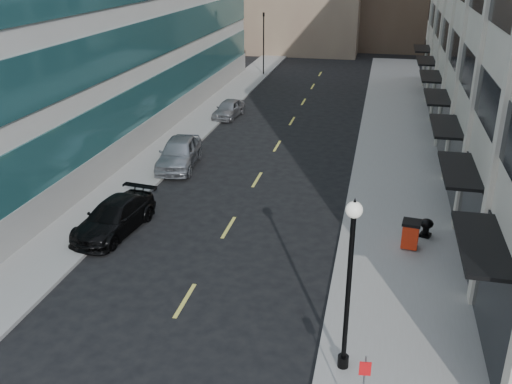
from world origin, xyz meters
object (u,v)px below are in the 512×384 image
at_px(car_black_pickup, 114,217).
at_px(lamppost, 350,273).
at_px(trash_bin, 411,233).
at_px(car_silver_sedan, 179,153).
at_px(urn_planter, 426,226).
at_px(car_grey_sedan, 229,109).
at_px(traffic_signal, 264,16).

xyz_separation_m(car_black_pickup, lamppost, (10.59, -6.99, 2.64)).
bearing_deg(trash_bin, car_silver_sedan, 156.75).
distance_m(trash_bin, urn_planter, 1.38).
bearing_deg(car_grey_sedan, car_silver_sedan, -84.47).
height_order(lamppost, urn_planter, lamppost).
bearing_deg(traffic_signal, car_grey_sedan, -87.50).
bearing_deg(trash_bin, lamppost, -97.54).
distance_m(lamppost, urn_planter, 10.00).
xyz_separation_m(traffic_signal, lamppost, (11.29, -42.49, -2.36)).
relative_size(traffic_signal, car_black_pickup, 1.42).
relative_size(car_black_pickup, trash_bin, 4.10).
height_order(car_silver_sedan, lamppost, lamppost).
height_order(car_grey_sedan, trash_bin, trash_bin).
xyz_separation_m(traffic_signal, car_grey_sedan, (0.70, -16.03, -5.05)).
bearing_deg(lamppost, urn_planter, 73.03).
height_order(traffic_signal, car_black_pickup, traffic_signal).
bearing_deg(urn_planter, car_silver_sedan, 154.89).
distance_m(traffic_signal, car_silver_sedan, 27.44).
relative_size(car_black_pickup, car_silver_sedan, 0.97).
relative_size(traffic_signal, trash_bin, 5.82).
bearing_deg(car_grey_sedan, traffic_signal, 98.03).
bearing_deg(trash_bin, car_grey_sedan, 131.75).
xyz_separation_m(trash_bin, urn_planter, (0.70, 1.18, -0.15)).
height_order(car_grey_sedan, lamppost, lamppost).
bearing_deg(trash_bin, urn_planter, 66.33).
bearing_deg(traffic_signal, urn_planter, -67.04).
xyz_separation_m(car_black_pickup, trash_bin, (12.70, 1.05, 0.08)).
bearing_deg(traffic_signal, car_black_pickup, -88.87).
height_order(traffic_signal, urn_planter, traffic_signal).
relative_size(car_black_pickup, urn_planter, 6.04).
distance_m(traffic_signal, lamppost, 44.03).
bearing_deg(lamppost, trash_bin, 75.29).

